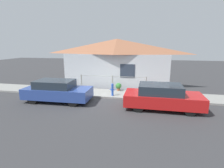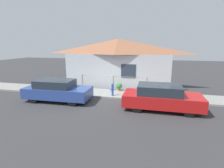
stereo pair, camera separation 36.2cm
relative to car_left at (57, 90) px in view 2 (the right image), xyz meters
The scene contains 8 objects.
ground_plane 3.07m from the car_left, 21.93° to the left, with size 60.00×60.00×0.00m, color #38383A.
sidewalk 3.54m from the car_left, 37.15° to the left, with size 24.00×1.97×0.11m.
house 5.85m from the car_left, 58.64° to the left, with size 8.53×2.23×3.81m.
fence 4.05m from the car_left, 46.63° to the left, with size 4.90×0.10×1.06m.
car_left is the anchor object (origin of this frame).
car_right 6.08m from the car_left, ahead, with size 4.01×1.74×1.32m.
fire_hydrant 3.43m from the car_left, 25.72° to the left, with size 0.33×0.15×0.81m.
potted_plant_near_hydrant 4.32m from the car_left, 41.14° to the left, with size 0.43×0.43×0.56m.
Camera 2 is at (2.84, -10.28, 3.37)m, focal length 28.00 mm.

